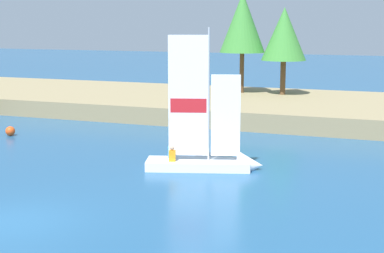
{
  "coord_description": "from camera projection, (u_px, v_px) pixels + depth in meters",
  "views": [
    {
      "loc": [
        11.61,
        -14.71,
        6.27
      ],
      "look_at": [
        1.55,
        11.83,
        1.2
      ],
      "focal_mm": 55.14,
      "sensor_mm": 36.0,
      "label": 1
    }
  ],
  "objects": [
    {
      "name": "shoreline_tree_midleft",
      "position": [
        243.0,
        23.0,
        42.53
      ],
      "size": [
        3.29,
        3.29,
        7.24
      ],
      "color": "brown",
      "rests_on": "shore_bank"
    },
    {
      "name": "sailboat",
      "position": [
        217.0,
        159.0,
        25.27
      ],
      "size": [
        5.16,
        2.78,
        6.48
      ],
      "rotation": [
        0.0,
        0.0,
        0.3
      ],
      "color": "white",
      "rests_on": "ground"
    },
    {
      "name": "channel_buoy",
      "position": [
        10.0,
        131.0,
        32.72
      ],
      "size": [
        0.53,
        0.53,
        0.53
      ],
      "primitive_type": "sphere",
      "color": "#E54C19",
      "rests_on": "ground"
    },
    {
      "name": "ground_plane",
      "position": [
        14.0,
        222.0,
        18.69
      ],
      "size": [
        200.0,
        200.0,
        0.0
      ],
      "primitive_type": "plane",
      "color": "navy"
    },
    {
      "name": "shore_bank",
      "position": [
        234.0,
        105.0,
        40.89
      ],
      "size": [
        80.0,
        13.31,
        1.1
      ],
      "primitive_type": "cube",
      "color": "#897A56",
      "rests_on": "ground"
    },
    {
      "name": "shoreline_tree_centre",
      "position": [
        284.0,
        34.0,
        41.49
      ],
      "size": [
        3.17,
        3.17,
        6.17
      ],
      "color": "brown",
      "rests_on": "shore_bank"
    }
  ]
}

